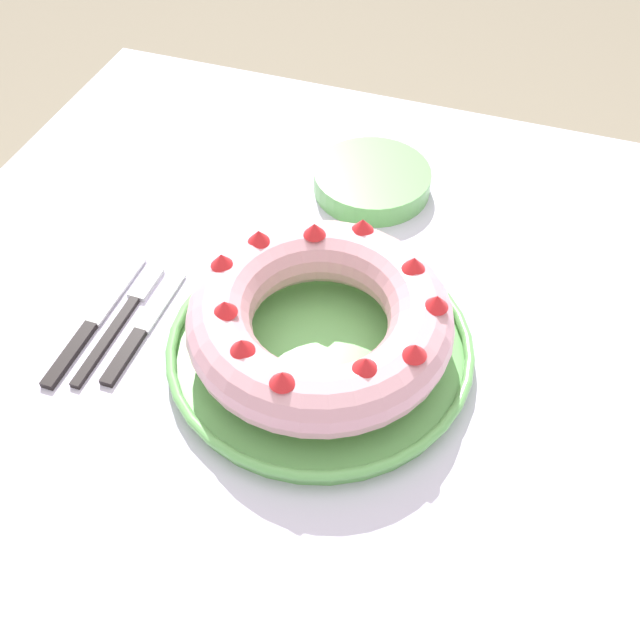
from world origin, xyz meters
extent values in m
plane|color=gray|center=(0.00, 0.00, 0.00)|extent=(8.00, 8.00, 0.00)
cube|color=silver|center=(0.00, 0.00, 0.73)|extent=(1.18, 1.14, 0.03)
cylinder|color=brown|center=(-0.52, 0.50, 0.36)|extent=(0.06, 0.06, 0.71)
cylinder|color=#6BB760|center=(-0.02, 0.01, 0.75)|extent=(0.35, 0.35, 0.01)
torus|color=#6BB760|center=(-0.02, 0.01, 0.76)|extent=(0.36, 0.36, 0.01)
torus|color=#E09EAD|center=(-0.02, 0.01, 0.81)|extent=(0.30, 0.30, 0.07)
cone|color=red|center=(-0.11, -0.04, 0.85)|extent=(0.04, 0.04, 0.02)
cone|color=red|center=(-0.07, -0.09, 0.85)|extent=(0.03, 0.03, 0.02)
cone|color=red|center=(-0.02, -0.11, 0.85)|extent=(0.04, 0.04, 0.02)
cone|color=red|center=(0.06, -0.07, 0.85)|extent=(0.03, 0.03, 0.02)
cone|color=red|center=(0.10, -0.04, 0.85)|extent=(0.04, 0.04, 0.02)
cone|color=red|center=(0.10, 0.04, 0.85)|extent=(0.04, 0.04, 0.02)
cone|color=red|center=(0.07, 0.09, 0.85)|extent=(0.03, 0.03, 0.02)
cone|color=red|center=(-0.01, 0.13, 0.85)|extent=(0.04, 0.04, 0.02)
cone|color=red|center=(-0.06, 0.10, 0.85)|extent=(0.04, 0.04, 0.02)
cone|color=red|center=(-0.12, 0.07, 0.85)|extent=(0.03, 0.03, 0.02)
cone|color=red|center=(-0.14, 0.02, 0.85)|extent=(0.04, 0.04, 0.02)
cube|color=black|center=(-0.27, -0.06, 0.75)|extent=(0.01, 0.15, 0.01)
cube|color=silver|center=(-0.27, 0.04, 0.75)|extent=(0.02, 0.06, 0.01)
cube|color=black|center=(-0.30, -0.09, 0.75)|extent=(0.02, 0.10, 0.01)
cube|color=silver|center=(-0.30, 0.02, 0.75)|extent=(0.02, 0.12, 0.00)
cube|color=black|center=(-0.24, -0.07, 0.75)|extent=(0.02, 0.09, 0.01)
cube|color=silver|center=(-0.24, 0.02, 0.75)|extent=(0.02, 0.10, 0.00)
cylinder|color=#6BB760|center=(-0.05, 0.33, 0.76)|extent=(0.17, 0.17, 0.03)
camera|label=1|loc=(0.16, -0.52, 1.44)|focal=42.00mm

